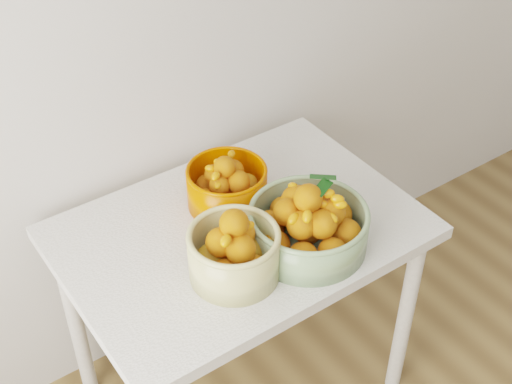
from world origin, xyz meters
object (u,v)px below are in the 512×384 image
at_px(bowl_cream, 234,252).
at_px(bowl_orange, 227,186).
at_px(table, 240,252).
at_px(bowl_green, 308,225).

height_order(bowl_cream, bowl_orange, bowl_cream).
bearing_deg(table, bowl_orange, 74.72).
height_order(table, bowl_orange, bowl_orange).
bearing_deg(bowl_orange, bowl_cream, -119.37).
bearing_deg(bowl_green, table, 124.63).
height_order(bowl_green, bowl_orange, bowl_green).
distance_m(bowl_cream, bowl_orange, 0.29).
xyz_separation_m(bowl_cream, bowl_orange, (0.14, 0.25, -0.01)).
distance_m(table, bowl_green, 0.26).
xyz_separation_m(table, bowl_orange, (0.03, 0.11, 0.16)).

